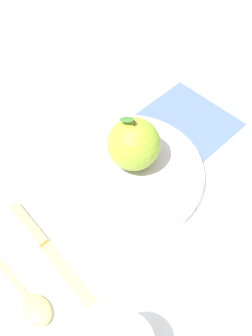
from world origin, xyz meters
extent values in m
plane|color=silver|center=(0.00, 0.00, 0.00)|extent=(2.40, 2.40, 0.00)
cylinder|color=silver|center=(0.00, -0.02, 0.01)|extent=(0.24, 0.24, 0.02)
torus|color=silver|center=(0.00, -0.02, 0.01)|extent=(0.24, 0.24, 0.01)
sphere|color=#8CB22D|center=(0.00, -0.04, 0.06)|extent=(0.08, 0.08, 0.08)
cylinder|color=#4C3319|center=(0.00, -0.04, 0.10)|extent=(0.00, 0.00, 0.01)
ellipsoid|color=#386628|center=(0.01, -0.04, 0.11)|extent=(0.02, 0.01, 0.01)
cube|color=#D8B766|center=(0.01, 0.16, 0.00)|extent=(0.11, 0.06, 0.00)
cube|color=#D8B766|center=(0.10, 0.12, 0.01)|extent=(0.08, 0.05, 0.01)
ellipsoid|color=#D8B766|center=(0.02, 0.22, 0.01)|extent=(0.06, 0.05, 0.01)
cube|color=#D8B766|center=(0.09, 0.19, 0.00)|extent=(0.11, 0.05, 0.01)
cube|color=slate|center=(-0.05, -0.18, 0.00)|extent=(0.19, 0.17, 0.00)
camera|label=1|loc=(-0.15, 0.33, 0.54)|focal=44.17mm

